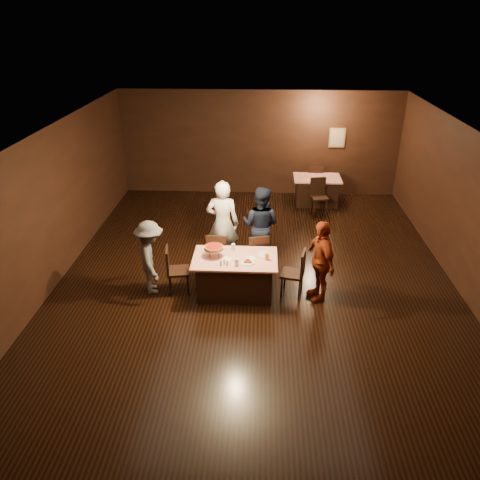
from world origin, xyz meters
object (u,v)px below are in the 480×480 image
at_px(main_table, 235,275).
at_px(glass_front_left, 237,262).
at_px(chair_end_left, 178,270).
at_px(chair_back_far, 315,180).
at_px(chair_far_right, 257,253).
at_px(diner_red_shirt, 320,261).
at_px(plate_empty, 264,254).
at_px(diner_navy_hoodie, 261,225).
at_px(glass_back, 233,247).
at_px(pizza_stand, 214,248).
at_px(chair_far_left, 218,253).
at_px(back_table, 316,191).
at_px(diner_grey_knit, 150,258).
at_px(diner_white_jacket, 223,223).
at_px(chair_back_near, 319,197).
at_px(glass_amber, 267,257).
at_px(chair_end_right, 292,273).

distance_m(main_table, glass_front_left, 0.55).
relative_size(chair_end_left, chair_back_far, 1.00).
relative_size(chair_far_right, diner_red_shirt, 0.59).
relative_size(chair_back_far, glass_front_left, 6.79).
xyz_separation_m(main_table, plate_empty, (0.55, 0.15, 0.39)).
xyz_separation_m(diner_navy_hoodie, glass_back, (-0.52, -1.01, -0.02)).
xyz_separation_m(chair_back_far, pizza_stand, (-2.42, -5.33, 0.48)).
height_order(diner_navy_hoodie, pizza_stand, diner_navy_hoodie).
xyz_separation_m(chair_far_left, plate_empty, (0.95, -0.60, 0.30)).
distance_m(chair_far_left, diner_navy_hoodie, 1.10).
bearing_deg(back_table, glass_back, -114.85).
height_order(diner_grey_knit, glass_front_left, diner_grey_knit).
xyz_separation_m(main_table, chair_far_right, (0.40, 0.75, 0.09)).
bearing_deg(glass_back, chair_far_right, 45.00).
relative_size(chair_far_right, chair_end_left, 1.00).
height_order(chair_far_left, diner_grey_knit, diner_grey_knit).
bearing_deg(diner_white_jacket, chair_back_far, -115.25).
distance_m(diner_grey_knit, glass_front_left, 1.69).
bearing_deg(diner_grey_knit, glass_front_left, -118.81).
bearing_deg(back_table, pizza_stand, -117.14).
bearing_deg(diner_grey_knit, chair_back_far, -53.23).
xyz_separation_m(back_table, diner_red_shirt, (-0.43, -4.87, 0.42)).
distance_m(chair_back_near, glass_amber, 4.38).
height_order(main_table, glass_back, glass_back).
distance_m(diner_grey_knit, plate_empty, 2.17).
relative_size(chair_end_right, glass_amber, 6.79).
bearing_deg(chair_far_left, chair_end_left, 50.27).
height_order(chair_end_left, diner_white_jacket, diner_white_jacket).
xyz_separation_m(chair_end_right, chair_back_far, (0.92, 5.38, 0.00)).
bearing_deg(diner_white_jacket, glass_back, 111.56).
distance_m(chair_end_right, chair_back_far, 5.45).
bearing_deg(chair_back_near, chair_far_right, -126.26).
xyz_separation_m(chair_back_near, glass_front_left, (-1.97, -4.38, 0.37)).
height_order(chair_end_right, chair_back_near, same).
height_order(chair_far_left, chair_end_right, same).
relative_size(chair_far_left, diner_red_shirt, 0.59).
height_order(back_table, pizza_stand, pizza_stand).
bearing_deg(diner_red_shirt, chair_end_left, -111.46).
relative_size(chair_far_left, diner_white_jacket, 0.50).
bearing_deg(diner_white_jacket, pizza_stand, 90.39).
height_order(chair_far_right, chair_end_left, same).
bearing_deg(glass_amber, chair_back_far, 75.31).
height_order(chair_far_left, pizza_stand, pizza_stand).
distance_m(chair_far_left, chair_back_far, 5.22).
height_order(diner_red_shirt, glass_back, diner_red_shirt).
xyz_separation_m(diner_navy_hoodie, diner_grey_knit, (-2.08, -1.33, -0.12)).
distance_m(chair_back_near, glass_back, 4.32).
bearing_deg(glass_back, plate_empty, -14.04).
height_order(diner_white_jacket, glass_amber, diner_white_jacket).
bearing_deg(chair_end_left, glass_front_left, -114.37).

